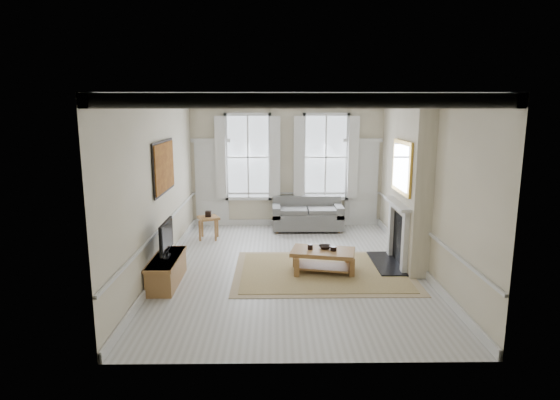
{
  "coord_description": "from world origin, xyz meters",
  "views": [
    {
      "loc": [
        -0.34,
        -9.07,
        3.23
      ],
      "look_at": [
        -0.22,
        0.87,
        1.25
      ],
      "focal_mm": 30.0,
      "sensor_mm": 36.0,
      "label": 1
    }
  ],
  "objects_px": {
    "sofa": "(307,216)",
    "side_table": "(209,221)",
    "coffee_table": "(323,254)",
    "tv_stand": "(167,270)"
  },
  "relations": [
    {
      "from": "side_table",
      "to": "coffee_table",
      "type": "xyz_separation_m",
      "value": [
        2.59,
        -2.44,
        -0.08
      ]
    },
    {
      "from": "sofa",
      "to": "coffee_table",
      "type": "xyz_separation_m",
      "value": [
        0.08,
        -3.34,
        0.02
      ]
    },
    {
      "from": "side_table",
      "to": "coffee_table",
      "type": "height_order",
      "value": "side_table"
    },
    {
      "from": "side_table",
      "to": "coffee_table",
      "type": "relative_size",
      "value": 0.46
    },
    {
      "from": "side_table",
      "to": "tv_stand",
      "type": "distance_m",
      "value": 3.04
    },
    {
      "from": "sofa",
      "to": "side_table",
      "type": "distance_m",
      "value": 2.67
    },
    {
      "from": "tv_stand",
      "to": "sofa",
      "type": "bearing_deg",
      "value": 53.65
    },
    {
      "from": "side_table",
      "to": "coffee_table",
      "type": "distance_m",
      "value": 3.56
    },
    {
      "from": "sofa",
      "to": "side_table",
      "type": "bearing_deg",
      "value": -160.26
    },
    {
      "from": "coffee_table",
      "to": "tv_stand",
      "type": "height_order",
      "value": "tv_stand"
    }
  ]
}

